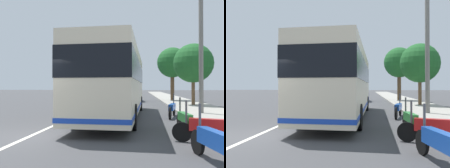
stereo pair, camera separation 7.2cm
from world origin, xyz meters
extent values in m
plane|color=#424244|center=(0.00, 0.00, 0.00)|extent=(220.00, 220.00, 0.00)
cube|color=#9E998E|center=(10.00, -7.76, 0.07)|extent=(110.00, 3.60, 0.14)
cube|color=silver|center=(10.00, 0.00, 0.00)|extent=(110.00, 0.16, 0.01)
cube|color=beige|center=(5.45, -2.38, 1.92)|extent=(11.54, 2.83, 3.14)
cube|color=black|center=(5.45, -2.38, 2.45)|extent=(11.58, 2.87, 1.03)
cube|color=#193FB2|center=(5.45, -2.38, 0.60)|extent=(11.57, 2.86, 0.16)
cylinder|color=black|center=(9.15, -1.40, 0.50)|extent=(1.01, 0.33, 1.00)
cylinder|color=black|center=(9.07, -3.63, 0.50)|extent=(1.01, 0.33, 1.00)
cylinder|color=black|center=(1.82, -1.14, 0.50)|extent=(1.01, 0.33, 1.00)
cylinder|color=black|center=(1.74, -3.37, 0.50)|extent=(1.01, 0.33, 1.00)
cylinder|color=black|center=(-1.30, -5.04, 0.30)|extent=(0.61, 0.20, 0.61)
cube|color=#1947A5|center=(-2.16, -5.22, 0.55)|extent=(1.34, 0.51, 0.36)
cylinder|color=#4C4C51|center=(-1.43, -5.07, 0.90)|extent=(0.06, 0.06, 0.70)
cylinder|color=black|center=(0.01, -4.90, 0.30)|extent=(0.23, 0.59, 0.59)
cube|color=red|center=(-0.20, -5.69, 0.55)|extent=(0.54, 1.24, 0.36)
cylinder|color=#4C4C51|center=(-0.03, -5.02, 0.90)|extent=(0.06, 0.06, 0.70)
cylinder|color=black|center=(2.42, -5.21, 0.28)|extent=(0.57, 0.12, 0.57)
cylinder|color=black|center=(0.75, -5.33, 0.28)|extent=(0.57, 0.12, 0.57)
cube|color=#338C3F|center=(1.58, -5.27, 0.53)|extent=(1.27, 0.33, 0.31)
cylinder|color=#4C4C51|center=(2.30, -5.22, 0.88)|extent=(0.06, 0.06, 0.70)
cylinder|color=black|center=(6.53, -5.57, 0.31)|extent=(0.63, 0.23, 0.63)
cylinder|color=black|center=(4.84, -5.15, 0.31)|extent=(0.63, 0.23, 0.63)
cube|color=#1947A5|center=(5.69, -5.36, 0.56)|extent=(1.32, 0.55, 0.32)
cylinder|color=#4C4C51|center=(6.40, -5.54, 0.91)|extent=(0.06, 0.06, 0.70)
cube|color=black|center=(28.08, 2.09, 0.57)|extent=(4.21, 2.14, 0.77)
cube|color=black|center=(28.16, 2.08, 1.23)|extent=(2.16, 1.87, 0.56)
cylinder|color=black|center=(26.68, 1.30, 0.32)|extent=(0.65, 0.26, 0.64)
cylinder|color=black|center=(26.78, 3.04, 0.32)|extent=(0.65, 0.26, 0.64)
cylinder|color=black|center=(29.38, 1.14, 0.32)|extent=(0.65, 0.26, 0.64)
cylinder|color=black|center=(29.49, 2.87, 0.32)|extent=(0.65, 0.26, 0.64)
cube|color=navy|center=(19.79, -2.88, 0.59)|extent=(4.53, 1.94, 0.82)
cube|color=black|center=(19.57, -2.89, 1.28)|extent=(2.34, 1.69, 0.57)
cylinder|color=black|center=(21.22, -2.03, 0.32)|extent=(0.65, 0.25, 0.64)
cylinder|color=black|center=(21.29, -3.58, 0.32)|extent=(0.65, 0.25, 0.64)
cylinder|color=black|center=(18.29, -2.18, 0.32)|extent=(0.65, 0.25, 0.64)
cylinder|color=black|center=(18.36, -3.73, 0.32)|extent=(0.65, 0.25, 0.64)
cylinder|color=brown|center=(13.17, -8.09, 1.33)|extent=(0.28, 0.28, 2.66)
sphere|color=#1E5B26|center=(13.17, -8.09, 3.65)|extent=(3.30, 3.30, 3.30)
cylinder|color=brown|center=(19.84, -7.26, 1.69)|extent=(0.42, 0.42, 3.38)
sphere|color=#1E5B26|center=(19.84, -7.26, 4.41)|extent=(3.41, 3.41, 3.41)
cylinder|color=slate|center=(6.85, -7.17, 4.02)|extent=(0.25, 0.25, 8.03)
camera|label=1|loc=(-7.21, -3.66, 1.65)|focal=37.47mm
camera|label=2|loc=(-7.21, -3.73, 1.65)|focal=37.47mm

